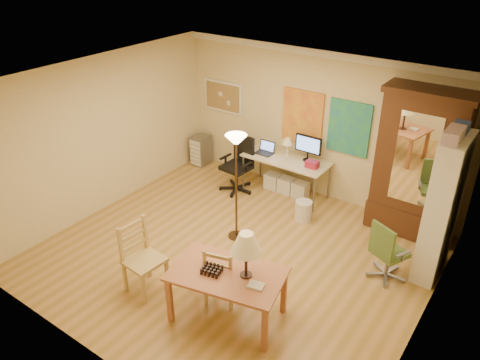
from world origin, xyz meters
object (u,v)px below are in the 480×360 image
Objects in this scene: dining_table at (234,265)px; computer_desk at (288,172)px; bookshelf at (442,209)px; armoire at (416,173)px; office_chair_black at (238,176)px; office_chair_green at (386,263)px.

dining_table reaches higher than computer_desk.
bookshelf is (1.78, 2.40, 0.22)m from dining_table.
armoire is at bearing 124.57° from bookshelf.
bookshelf is (2.86, -0.81, 0.61)m from computer_desk.
dining_table reaches higher than office_chair_black.
armoire is (3.10, 0.51, 0.77)m from office_chair_black.
computer_desk is 0.97m from office_chair_black.
office_chair_black is 1.16× the size of office_chair_green.
office_chair_green is at bearing -132.46° from bookshelf.
office_chair_green is (2.39, -1.33, -0.20)m from computer_desk.
office_chair_green is 1.07m from bookshelf.
computer_desk reaches higher than office_chair_black.
computer_desk is at bearing 26.99° from office_chair_black.
dining_table is at bearing -55.28° from office_chair_black.
office_chair_black is at bearing 124.72° from dining_table.
dining_table is 0.73× the size of bookshelf.
office_chair_black is 0.44× the size of armoire.
dining_table is 0.97× the size of computer_desk.
office_chair_green is at bearing -84.45° from armoire.
office_chair_black is 3.81m from bookshelf.
armoire is at bearing 2.09° from computer_desk.
office_chair_green is 1.63m from armoire.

